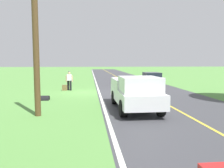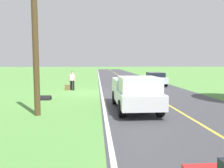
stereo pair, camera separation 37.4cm
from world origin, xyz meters
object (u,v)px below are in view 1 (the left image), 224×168
at_px(hitchhiker_walking, 69,79).
at_px(utility_pole_roadside, 36,41).
at_px(suitcase_carried, 65,88).
at_px(sedan_near_oncoming, 151,78).
at_px(pickup_truck_passing, 136,92).

bearing_deg(hitchhiker_walking, utility_pole_roadside, 86.22).
xyz_separation_m(suitcase_carried, utility_pole_roadside, (0.22, 9.53, 3.27)).
bearing_deg(suitcase_carried, utility_pole_roadside, -3.97).
distance_m(suitcase_carried, sedan_near_oncoming, 9.77).
height_order(hitchhiker_walking, suitcase_carried, hitchhiker_walking).
relative_size(pickup_truck_passing, sedan_near_oncoming, 1.21).
distance_m(hitchhiker_walking, pickup_truck_passing, 9.77).
height_order(suitcase_carried, sedan_near_oncoming, sedan_near_oncoming).
bearing_deg(pickup_truck_passing, utility_pole_roadside, 9.53).
xyz_separation_m(hitchhiker_walking, utility_pole_roadside, (0.64, 9.63, 2.54)).
bearing_deg(hitchhiker_walking, pickup_truck_passing, 115.64).
xyz_separation_m(sedan_near_oncoming, utility_pole_roadside, (9.21, 13.33, 2.77)).
xyz_separation_m(suitcase_carried, sedan_near_oncoming, (-8.99, -3.80, 0.50)).
distance_m(pickup_truck_passing, utility_pole_roadside, 5.56).
xyz_separation_m(hitchhiker_walking, sedan_near_oncoming, (-8.57, -3.70, -0.23)).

